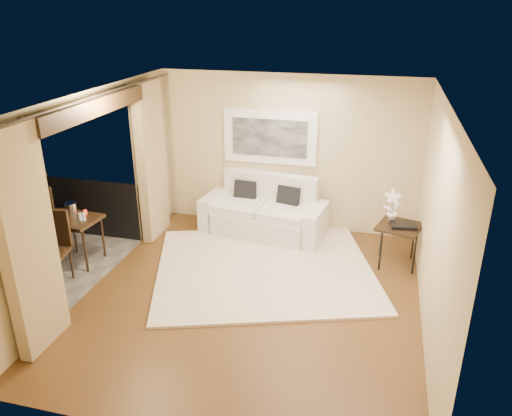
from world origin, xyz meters
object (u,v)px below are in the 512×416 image
(sofa, at_px, (265,213))
(orchid, at_px, (392,206))
(balcony_chair_far, at_px, (44,210))
(bistro_table, at_px, (77,224))
(ice_bucket, at_px, (71,209))
(side_table, at_px, (399,229))
(balcony_chair_near, at_px, (52,241))

(sofa, relative_size, orchid, 4.27)
(balcony_chair_far, bearing_deg, bistro_table, 148.96)
(orchid, relative_size, ice_bucket, 2.58)
(side_table, xyz_separation_m, ice_bucket, (-4.90, -1.02, 0.23))
(side_table, xyz_separation_m, balcony_chair_far, (-5.62, -0.72, 0.02))
(sofa, xyz_separation_m, bistro_table, (-2.52, -1.76, 0.29))
(orchid, relative_size, balcony_chair_far, 0.48)
(side_table, distance_m, balcony_chair_far, 5.67)
(side_table, distance_m, balcony_chair_near, 5.07)
(sofa, height_order, balcony_chair_far, balcony_chair_far)
(bistro_table, distance_m, balcony_chair_near, 0.59)
(sofa, height_order, bistro_table, sofa)
(sofa, distance_m, balcony_chair_far, 3.65)
(side_table, xyz_separation_m, bistro_table, (-4.75, -1.14, 0.05))
(sofa, xyz_separation_m, side_table, (2.23, -0.63, 0.25))
(sofa, distance_m, side_table, 2.33)
(sofa, relative_size, side_table, 2.93)
(balcony_chair_far, relative_size, ice_bucket, 5.33)
(sofa, relative_size, balcony_chair_far, 2.07)
(orchid, bearing_deg, balcony_chair_near, -158.55)
(ice_bucket, bearing_deg, balcony_chair_near, -79.86)
(sofa, xyz_separation_m, ice_bucket, (-2.66, -1.65, 0.48))
(orchid, height_order, bistro_table, orchid)
(side_table, height_order, balcony_chair_far, balcony_chair_far)
(balcony_chair_far, relative_size, balcony_chair_near, 0.99)
(balcony_chair_far, bearing_deg, orchid, -177.08)
(side_table, bearing_deg, balcony_chair_near, -160.17)
(sofa, relative_size, bistro_table, 3.01)
(side_table, bearing_deg, sofa, 164.30)
(bistro_table, bearing_deg, ice_bucket, 142.34)
(sofa, distance_m, orchid, 2.24)
(side_table, relative_size, balcony_chair_far, 0.70)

